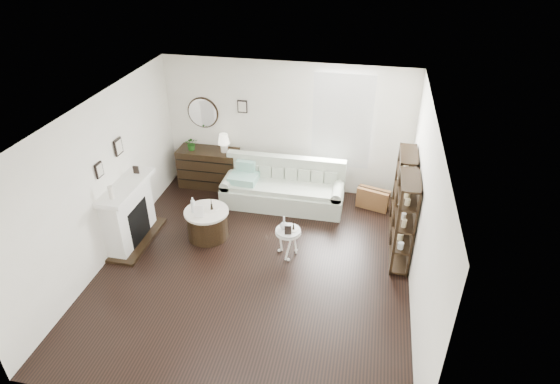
% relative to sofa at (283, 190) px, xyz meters
% --- Properties ---
extents(room, '(5.50, 5.50, 5.50)m').
position_rel_sofa_xyz_m(room, '(0.67, 0.63, 1.29)').
color(room, black).
rests_on(room, ground).
extents(fireplace, '(0.50, 1.40, 1.84)m').
position_rel_sofa_xyz_m(fireplace, '(-2.38, -1.77, 0.23)').
color(fireplace, white).
rests_on(fireplace, ground).
extents(shelf_unit_far, '(0.30, 0.80, 1.60)m').
position_rel_sofa_xyz_m(shelf_unit_far, '(2.26, -0.52, 0.49)').
color(shelf_unit_far, black).
rests_on(shelf_unit_far, ground).
extents(shelf_unit_near, '(0.30, 0.80, 1.60)m').
position_rel_sofa_xyz_m(shelf_unit_near, '(2.26, -1.42, 0.49)').
color(shelf_unit_near, black).
rests_on(shelf_unit_near, ground).
extents(sofa, '(2.40, 0.83, 0.93)m').
position_rel_sofa_xyz_m(sofa, '(0.00, 0.00, 0.00)').
color(sofa, '#B6C1AC').
rests_on(sofa, ground).
extents(quilt, '(0.57, 0.48, 0.14)m').
position_rel_sofa_xyz_m(quilt, '(-0.78, -0.12, 0.24)').
color(quilt, '#268E6F').
rests_on(quilt, sofa).
extents(suitcase, '(0.66, 0.38, 0.42)m').
position_rel_sofa_xyz_m(suitcase, '(1.78, 0.17, -0.10)').
color(suitcase, brown).
rests_on(suitcase, ground).
extents(dresser, '(1.26, 0.54, 0.84)m').
position_rel_sofa_xyz_m(dresser, '(-1.69, 0.40, 0.11)').
color(dresser, black).
rests_on(dresser, ground).
extents(table_lamp, '(0.31, 0.31, 0.39)m').
position_rel_sofa_xyz_m(table_lamp, '(-1.32, 0.40, 0.72)').
color(table_lamp, '#EDE5C8').
rests_on(table_lamp, dresser).
extents(potted_plant, '(0.32, 0.30, 0.28)m').
position_rel_sofa_xyz_m(potted_plant, '(-2.00, 0.34, 0.67)').
color(potted_plant, '#215919').
rests_on(potted_plant, dresser).
extents(drum_table, '(0.79, 0.79, 0.55)m').
position_rel_sofa_xyz_m(drum_table, '(-1.12, -1.39, -0.03)').
color(drum_table, black).
rests_on(drum_table, ground).
extents(pedestal_table, '(0.43, 0.43, 0.52)m').
position_rel_sofa_xyz_m(pedestal_table, '(0.41, -1.63, 0.17)').
color(pedestal_table, white).
rests_on(pedestal_table, ground).
extents(eiffel_drum, '(0.12, 0.12, 0.21)m').
position_rel_sofa_xyz_m(eiffel_drum, '(-1.03, -1.33, 0.34)').
color(eiffel_drum, black).
rests_on(eiffel_drum, drum_table).
extents(bottle_drum, '(0.07, 0.07, 0.30)m').
position_rel_sofa_xyz_m(bottle_drum, '(-1.31, -1.48, 0.39)').
color(bottle_drum, silver).
rests_on(bottle_drum, drum_table).
extents(card_frame_drum, '(0.17, 0.07, 0.21)m').
position_rel_sofa_xyz_m(card_frame_drum, '(-1.17, -1.58, 0.35)').
color(card_frame_drum, white).
rests_on(card_frame_drum, drum_table).
extents(eiffel_ped, '(0.10, 0.10, 0.16)m').
position_rel_sofa_xyz_m(eiffel_ped, '(0.49, -1.61, 0.30)').
color(eiffel_ped, black).
rests_on(eiffel_ped, pedestal_table).
extents(flask_ped, '(0.13, 0.13, 0.25)m').
position_rel_sofa_xyz_m(flask_ped, '(0.33, -1.61, 0.34)').
color(flask_ped, silver).
rests_on(flask_ped, pedestal_table).
extents(card_frame_ped, '(0.12, 0.07, 0.15)m').
position_rel_sofa_xyz_m(card_frame_ped, '(0.43, -1.75, 0.29)').
color(card_frame_ped, black).
rests_on(card_frame_ped, pedestal_table).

